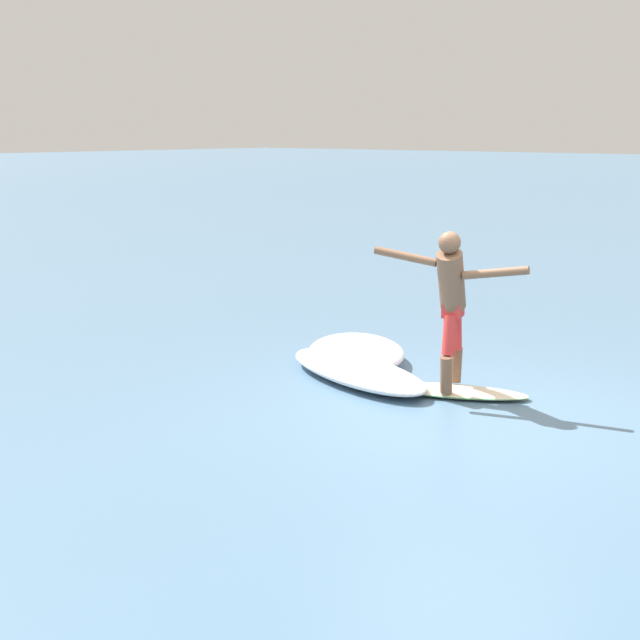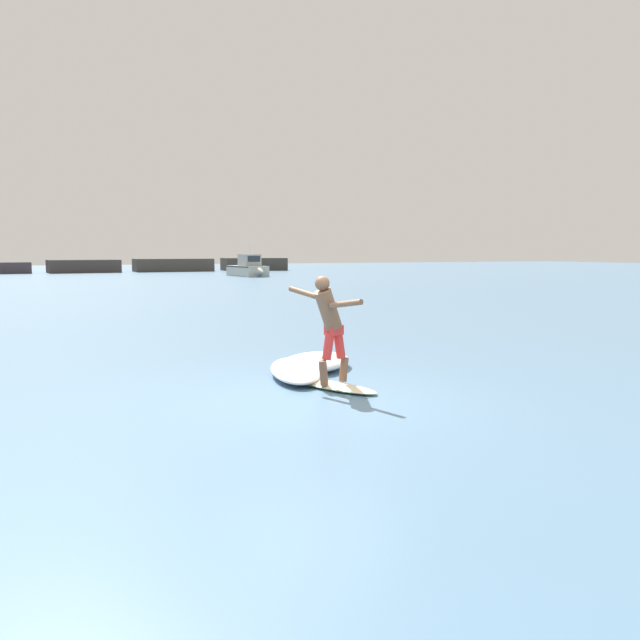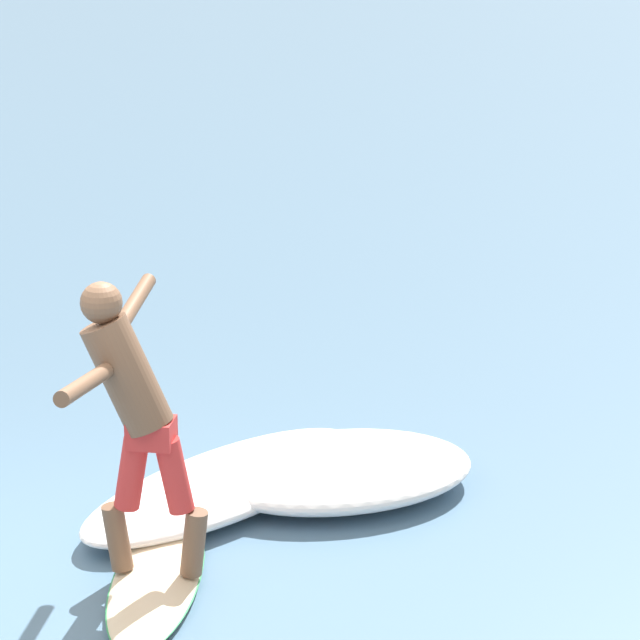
# 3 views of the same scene
# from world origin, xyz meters

# --- Properties ---
(ground_plane) EXTENTS (200.00, 200.00, 0.00)m
(ground_plane) POSITION_xyz_m (0.00, 0.00, 0.00)
(ground_plane) COLOR slate
(surfboard) EXTENTS (1.20, 1.86, 0.22)m
(surfboard) POSITION_xyz_m (0.53, 0.51, 0.04)
(surfboard) COLOR beige
(surfboard) RESTS_ON ground
(surfer) EXTENTS (0.84, 1.61, 1.77)m
(surfer) POSITION_xyz_m (0.44, 0.45, 1.13)
(surfer) COLOR brown
(surfer) RESTS_ON surfboard
(wave_foam_at_tail) EXTENTS (1.46, 2.47, 0.24)m
(wave_foam_at_tail) POSITION_xyz_m (0.31, 1.63, 0.12)
(wave_foam_at_tail) COLOR white
(wave_foam_at_tail) RESTS_ON ground
(wave_foam_at_nose) EXTENTS (2.13, 2.11, 0.29)m
(wave_foam_at_nose) POSITION_xyz_m (0.91, 2.12, 0.15)
(wave_foam_at_nose) COLOR white
(wave_foam_at_nose) RESTS_ON ground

